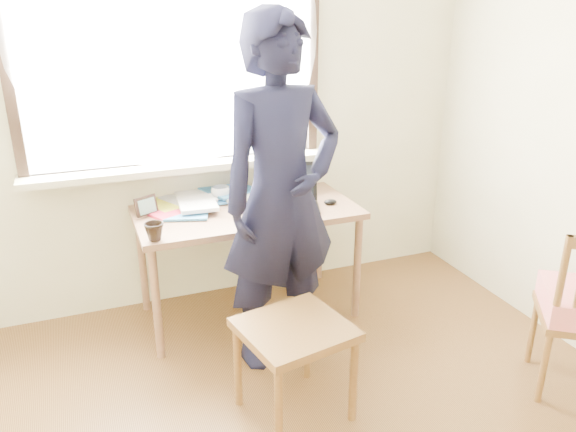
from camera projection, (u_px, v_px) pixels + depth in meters
name	position (u px, v px, depth m)	size (l,w,h in m)	color
room_shell	(333.00, 83.00, 1.73)	(3.52, 4.02, 2.61)	beige
desk	(247.00, 221.00, 3.38)	(1.32, 0.66, 0.71)	#866043
laptop	(288.00, 197.00, 3.40)	(0.44, 0.39, 0.25)	black
mug_white	(220.00, 194.00, 3.49)	(0.12, 0.12, 0.09)	white
mug_dark	(154.00, 232.00, 2.91)	(0.10, 0.10, 0.09)	black
mouse	(330.00, 202.00, 3.44)	(0.08, 0.06, 0.03)	black
desk_clutter	(203.00, 200.00, 3.45)	(0.81, 0.51, 0.05)	white
book_a	(171.00, 204.00, 3.41)	(0.20, 0.26, 0.02)	white
book_b	(289.00, 188.00, 3.70)	(0.19, 0.25, 0.02)	white
picture_frame	(146.00, 207.00, 3.23)	(0.13, 0.08, 0.11)	black
work_chair	(295.00, 340.00, 2.60)	(0.55, 0.53, 0.48)	brown
person	(281.00, 197.00, 2.88)	(0.68, 0.44, 1.86)	black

